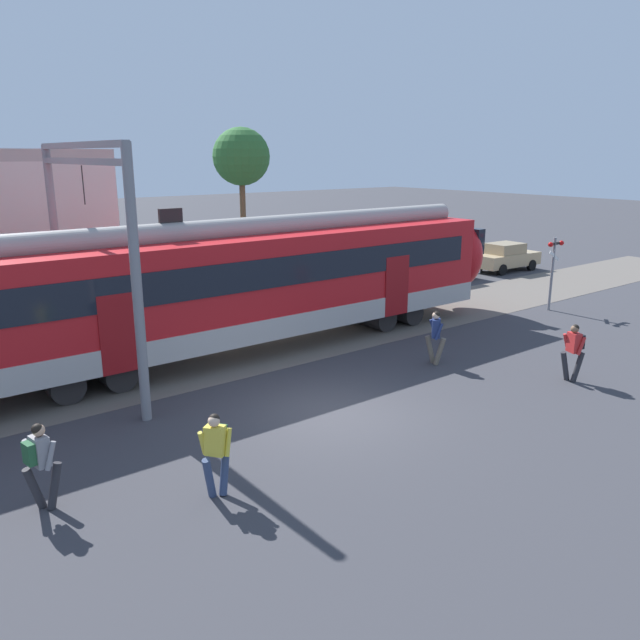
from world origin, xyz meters
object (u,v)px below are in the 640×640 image
(pedestrian_yellow, at_px, (216,447))
(crossing_signal, at_px, (553,262))
(pedestrian_navy, at_px, (436,334))
(pedestrian_red, at_px, (574,347))
(parked_car_tan, at_px, (506,257))
(parked_car_white, at_px, (442,266))
(pedestrian_grey, at_px, (40,459))

(pedestrian_yellow, relative_size, crossing_signal, 0.56)
(pedestrian_yellow, distance_m, pedestrian_navy, 9.36)
(pedestrian_red, height_order, parked_car_tan, pedestrian_red)
(parked_car_tan, bearing_deg, parked_car_white, 177.74)
(pedestrian_grey, distance_m, pedestrian_yellow, 3.09)
(pedestrian_yellow, relative_size, pedestrian_red, 1.00)
(pedestrian_grey, xyz_separation_m, parked_car_tan, (26.61, 9.66, -0.21))
(pedestrian_red, bearing_deg, parked_car_white, 56.27)
(pedestrian_grey, xyz_separation_m, pedestrian_red, (13.62, -2.14, 0.00))
(pedestrian_yellow, height_order, parked_car_white, pedestrian_yellow)
(parked_car_white, bearing_deg, pedestrian_grey, -155.50)
(parked_car_white, bearing_deg, pedestrian_navy, -139.14)
(pedestrian_navy, height_order, pedestrian_red, same)
(pedestrian_red, xyz_separation_m, parked_car_white, (8.02, 12.00, -0.21))
(pedestrian_grey, distance_m, pedestrian_navy, 11.73)
(crossing_signal, bearing_deg, parked_car_tan, 47.64)
(parked_car_tan, height_order, crossing_signal, crossing_signal)
(pedestrian_navy, distance_m, crossing_signal, 9.13)
(pedestrian_yellow, height_order, parked_car_tan, pedestrian_yellow)
(pedestrian_grey, height_order, pedestrian_yellow, same)
(pedestrian_red, relative_size, crossing_signal, 0.56)
(pedestrian_red, xyz_separation_m, crossing_signal, (6.93, 5.17, 1.02))
(crossing_signal, bearing_deg, pedestrian_yellow, -165.79)
(pedestrian_yellow, bearing_deg, pedestrian_red, -3.40)
(pedestrian_navy, relative_size, parked_car_white, 0.42)
(pedestrian_navy, bearing_deg, parked_car_white, 40.86)
(pedestrian_grey, distance_m, parked_car_tan, 28.31)
(pedestrian_grey, relative_size, pedestrian_red, 1.00)
(pedestrian_red, height_order, parked_car_white, pedestrian_red)
(parked_car_tan, bearing_deg, pedestrian_yellow, -154.97)
(pedestrian_grey, relative_size, parked_car_white, 0.42)
(pedestrian_yellow, bearing_deg, parked_car_white, 30.96)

